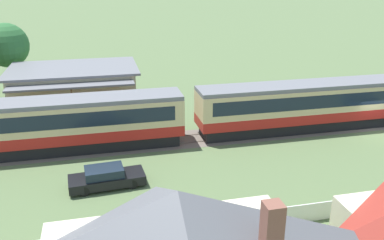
{
  "coord_description": "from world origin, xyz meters",
  "views": [
    {
      "loc": [
        -21.48,
        -26.63,
        12.35
      ],
      "look_at": [
        -14.99,
        1.25,
        1.82
      ],
      "focal_mm": 38.0,
      "sensor_mm": 36.0,
      "label": 1
    }
  ],
  "objects": [
    {
      "name": "railway_track",
      "position": [
        -13.18,
        1.95,
        0.01
      ],
      "size": [
        116.0,
        3.6,
        0.04
      ],
      "color": "#665B51",
      "rests_on": "ground_plane"
    },
    {
      "name": "yard_tree_0",
      "position": [
        -30.32,
        17.0,
        5.39
      ],
      "size": [
        4.39,
        4.39,
        7.6
      ],
      "color": "brown",
      "rests_on": "ground_plane"
    },
    {
      "name": "station_building",
      "position": [
        -23.82,
        11.19,
        2.08
      ],
      "size": [
        11.52,
        8.87,
        4.1
      ],
      "color": "beige",
      "rests_on": "ground_plane"
    },
    {
      "name": "parked_car_black",
      "position": [
        -21.58,
        -4.18,
        0.6
      ],
      "size": [
        4.64,
        2.06,
        1.27
      ],
      "rotation": [
        0.0,
        0.0,
        0.08
      ],
      "color": "black",
      "rests_on": "ground_plane"
    },
    {
      "name": "ground_plane",
      "position": [
        0.0,
        0.0,
        0.0
      ],
      "size": [
        600.0,
        600.0,
        0.0
      ],
      "primitive_type": "plane",
      "color": "#566B42"
    },
    {
      "name": "passenger_train",
      "position": [
        -14.75,
        1.95,
        2.17
      ],
      "size": [
        75.83,
        2.98,
        3.9
      ],
      "color": "#AD1E19",
      "rests_on": "ground_plane"
    }
  ]
}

